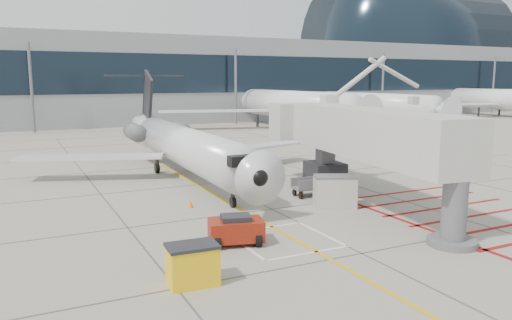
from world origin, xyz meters
name	(u,v)px	position (x,y,z in m)	size (l,w,h in m)	color
ground_plane	(310,228)	(0.00, 0.00, 0.00)	(260.00, 260.00, 0.00)	gray
regional_jet	(194,128)	(-1.59, 12.32, 3.91)	(23.67, 29.85, 7.82)	silver
jet_bridge	(375,144)	(4.98, 1.38, 3.71)	(8.78, 18.54, 7.42)	beige
pushback_tug	(236,229)	(-4.20, -0.54, 0.69)	(2.37, 1.48, 1.38)	maroon
spill_bin	(192,264)	(-7.37, -3.89, 0.75)	(1.72, 1.15, 1.49)	yellow
baggage_cart	(308,187)	(3.48, 5.71, 0.59)	(1.88, 1.18, 1.18)	slate
ground_power_unit	(335,191)	(3.42, 2.84, 0.91)	(2.29, 1.34, 1.81)	#B9B8B0
cone_nose	(191,204)	(-3.96, 6.37, 0.22)	(0.31, 0.31, 0.44)	orange
cone_side	(301,191)	(3.26, 6.23, 0.27)	(0.38, 0.38, 0.53)	#F55B0C
terminal_building	(149,80)	(10.00, 70.00, 7.00)	(180.00, 28.00, 14.00)	gray
terminal_glass_band	(171,74)	(10.00, 55.95, 8.00)	(180.00, 0.10, 6.00)	black
terminal_dome	(406,49)	(70.00, 70.00, 14.00)	(40.00, 28.00, 28.00)	black
bg_aircraft_c	(282,86)	(24.02, 46.00, 6.13)	(36.75, 40.83, 12.25)	silver
bg_aircraft_d	(363,89)	(39.09, 46.00, 5.54)	(33.26, 36.96, 11.09)	silver
bg_aircraft_e	(500,86)	(71.79, 46.00, 5.86)	(35.17, 39.08, 11.72)	silver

